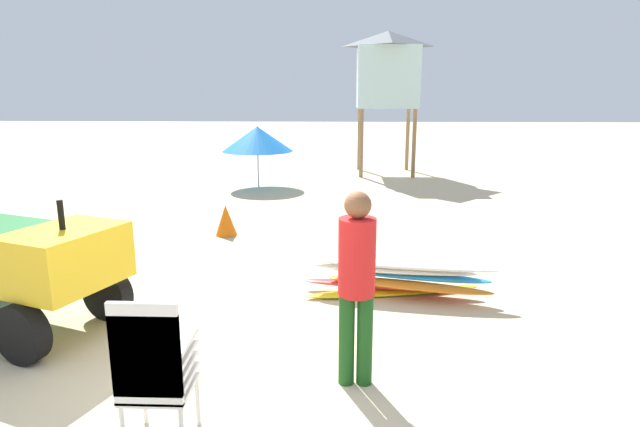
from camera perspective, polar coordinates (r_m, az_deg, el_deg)
name	(u,v)px	position (r m, az deg, el deg)	size (l,w,h in m)	color
ground	(203,386)	(5.08, -12.46, -17.59)	(80.00, 80.00, 0.00)	beige
utility_cart	(12,259)	(6.66, -30.17, -4.25)	(2.81, 2.04, 1.50)	#146023
stacked_plastic_chairs	(153,362)	(4.06, -17.47, -14.98)	(0.48, 0.48, 1.20)	silver
surfboard_pile	(400,278)	(6.84, 8.55, -6.90)	(2.46, 0.93, 0.48)	yellow
lifeguard_near_left	(357,276)	(4.59, 3.95, -6.72)	(0.32, 0.32, 1.75)	#194C19
lifeguard_tower	(387,70)	(16.74, 7.24, 15.04)	(1.98, 1.98, 4.28)	olive
beach_umbrella_left	(257,139)	(14.27, -6.73, 7.96)	(1.88, 1.88, 1.63)	beige
traffic_cone_near	(226,220)	(9.72, -10.06, -0.71)	(0.39, 0.39, 0.56)	orange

